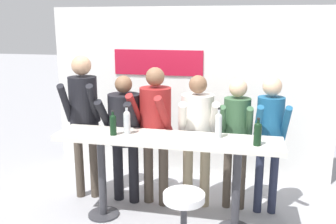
% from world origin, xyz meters
% --- Properties ---
extents(ground_plane, '(40.00, 40.00, 0.00)m').
position_xyz_m(ground_plane, '(0.00, 0.00, 0.00)').
color(ground_plane, '#9E9EA3').
extents(back_wall, '(4.05, 0.12, 2.42)m').
position_xyz_m(back_wall, '(-0.00, 1.52, 1.22)').
color(back_wall, silver).
rests_on(back_wall, ground_plane).
extents(tasting_table, '(2.45, 0.50, 1.02)m').
position_xyz_m(tasting_table, '(-0.00, 0.00, 0.85)').
color(tasting_table, silver).
rests_on(tasting_table, ground_plane).
extents(bar_stool, '(0.40, 0.40, 0.72)m').
position_xyz_m(bar_stool, '(0.31, -0.70, 0.48)').
color(bar_stool, '#333338').
rests_on(bar_stool, ground_plane).
extents(person_far_left, '(0.48, 0.61, 1.82)m').
position_xyz_m(person_far_left, '(-1.14, 0.42, 1.14)').
color(person_far_left, '#473D33').
rests_on(person_far_left, ground_plane).
extents(person_left, '(0.51, 0.58, 1.60)m').
position_xyz_m(person_left, '(-0.62, 0.41, 0.98)').
color(person_left, black).
rests_on(person_left, ground_plane).
extents(person_center_left, '(0.51, 0.61, 1.71)m').
position_xyz_m(person_center_left, '(-0.23, 0.42, 1.05)').
color(person_center_left, '#473D33').
rests_on(person_center_left, ground_plane).
extents(person_center, '(0.51, 0.60, 1.62)m').
position_xyz_m(person_center, '(0.27, 0.47, 1.00)').
color(person_center, gray).
rests_on(person_center, ground_plane).
extents(person_center_right, '(0.37, 0.48, 1.59)m').
position_xyz_m(person_center_right, '(0.72, 0.51, 0.99)').
color(person_center_right, '#473D33').
rests_on(person_center_right, ground_plane).
extents(person_right, '(0.38, 0.50, 1.63)m').
position_xyz_m(person_right, '(1.09, 0.47, 1.02)').
color(person_right, '#23283D').
rests_on(person_right, ground_plane).
extents(wine_bottle_0, '(0.07, 0.07, 0.32)m').
position_xyz_m(wine_bottle_0, '(0.54, 0.07, 1.17)').
color(wine_bottle_0, '#B7BCC1').
rests_on(wine_bottle_0, tasting_table).
extents(wine_bottle_1, '(0.08, 0.08, 0.28)m').
position_xyz_m(wine_bottle_1, '(0.94, -0.10, 1.15)').
color(wine_bottle_1, black).
rests_on(wine_bottle_1, tasting_table).
extents(wine_bottle_2, '(0.07, 0.07, 0.27)m').
position_xyz_m(wine_bottle_2, '(-0.57, -0.08, 1.15)').
color(wine_bottle_2, black).
rests_on(wine_bottle_2, tasting_table).
extents(wine_bottle_3, '(0.08, 0.08, 0.32)m').
position_xyz_m(wine_bottle_3, '(-0.44, -0.01, 1.17)').
color(wine_bottle_3, '#B7BCC1').
rests_on(wine_bottle_3, tasting_table).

